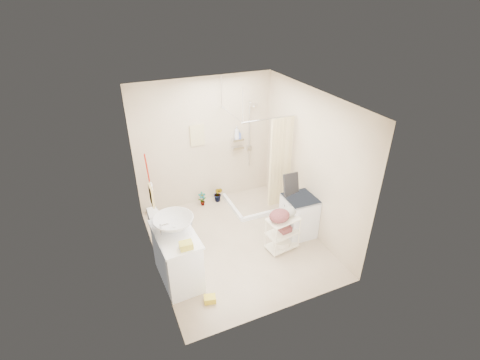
{
  "coord_description": "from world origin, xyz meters",
  "views": [
    {
      "loc": [
        -1.9,
        -4.48,
        4.02
      ],
      "look_at": [
        0.17,
        0.25,
        1.12
      ],
      "focal_mm": 26.0,
      "sensor_mm": 36.0,
      "label": 1
    }
  ],
  "objects_px": {
    "washing_machine": "(299,216)",
    "laundry_rack": "(283,231)",
    "vanity": "(177,256)",
    "toilet": "(172,226)"
  },
  "relations": [
    {
      "from": "washing_machine",
      "to": "toilet",
      "type": "bearing_deg",
      "value": 165.71
    },
    {
      "from": "washing_machine",
      "to": "laundry_rack",
      "type": "distance_m",
      "value": 0.53
    },
    {
      "from": "vanity",
      "to": "washing_machine",
      "type": "height_order",
      "value": "vanity"
    },
    {
      "from": "vanity",
      "to": "laundry_rack",
      "type": "height_order",
      "value": "vanity"
    },
    {
      "from": "vanity",
      "to": "washing_machine",
      "type": "distance_m",
      "value": 2.31
    },
    {
      "from": "washing_machine",
      "to": "laundry_rack",
      "type": "height_order",
      "value": "washing_machine"
    },
    {
      "from": "laundry_rack",
      "to": "vanity",
      "type": "bearing_deg",
      "value": 171.89
    },
    {
      "from": "washing_machine",
      "to": "laundry_rack",
      "type": "xyz_separation_m",
      "value": [
        -0.47,
        -0.25,
        -0.01
      ]
    },
    {
      "from": "toilet",
      "to": "laundry_rack",
      "type": "height_order",
      "value": "laundry_rack"
    },
    {
      "from": "vanity",
      "to": "laundry_rack",
      "type": "xyz_separation_m",
      "value": [
        1.83,
        -0.02,
        -0.06
      ]
    }
  ]
}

